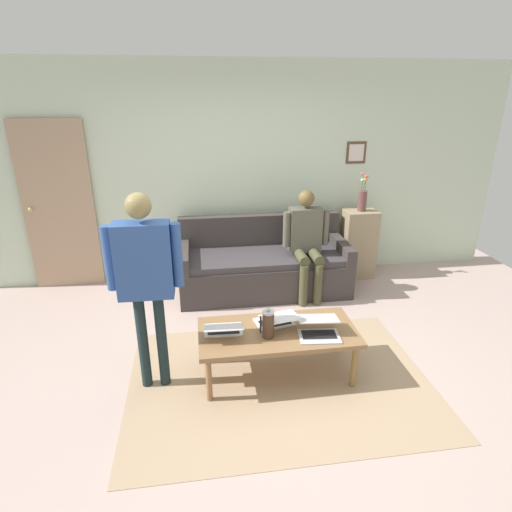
# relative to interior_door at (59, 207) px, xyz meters

# --- Properties ---
(ground_plane) EXTENTS (7.68, 7.68, 0.00)m
(ground_plane) POSITION_rel_interior_door_xyz_m (-2.16, 2.11, -1.02)
(ground_plane) COLOR #BCA39A
(area_rug) EXTENTS (2.56, 1.81, 0.01)m
(area_rug) POSITION_rel_interior_door_xyz_m (-2.27, 2.30, -1.02)
(area_rug) COLOR tan
(area_rug) RESTS_ON ground_plane
(back_wall) EXTENTS (7.04, 0.11, 2.70)m
(back_wall) POSITION_rel_interior_door_xyz_m (-2.16, -0.09, 0.33)
(back_wall) COLOR silver
(back_wall) RESTS_ON ground_plane
(interior_door) EXTENTS (0.82, 0.09, 2.05)m
(interior_door) POSITION_rel_interior_door_xyz_m (0.00, 0.00, 0.00)
(interior_door) COLOR tan
(interior_door) RESTS_ON ground_plane
(couch) EXTENTS (2.04, 0.86, 0.88)m
(couch) POSITION_rel_interior_door_xyz_m (-2.43, 0.48, -0.72)
(couch) COLOR #3C3533
(couch) RESTS_ON ground_plane
(coffee_table) EXTENTS (1.34, 0.64, 0.44)m
(coffee_table) POSITION_rel_interior_door_xyz_m (-2.27, 2.20, -0.62)
(coffee_table) COLOR olive
(coffee_table) RESTS_ON ground_plane
(laptop_left) EXTENTS (0.33, 0.35, 0.14)m
(laptop_left) POSITION_rel_interior_door_xyz_m (-1.81, 2.18, -0.54)
(laptop_left) COLOR silver
(laptop_left) RESTS_ON coffee_table
(laptop_center) EXTENTS (0.38, 0.40, 0.13)m
(laptop_center) POSITION_rel_interior_door_xyz_m (-2.27, 2.11, -0.53)
(laptop_center) COLOR silver
(laptop_center) RESTS_ON coffee_table
(laptop_right) EXTENTS (0.37, 0.35, 0.14)m
(laptop_right) POSITION_rel_interior_door_xyz_m (-2.59, 2.31, -0.53)
(laptop_right) COLOR silver
(laptop_right) RESTS_ON coffee_table
(french_press) EXTENTS (0.12, 0.10, 0.27)m
(french_press) POSITION_rel_interior_door_xyz_m (-2.17, 2.28, -0.46)
(french_press) COLOR #4C3323
(french_press) RESTS_ON coffee_table
(side_shelf) EXTENTS (0.42, 0.32, 0.90)m
(side_shelf) POSITION_rel_interior_door_xyz_m (-3.74, 0.25, -0.57)
(side_shelf) COLOR #9D8968
(side_shelf) RESTS_ON ground_plane
(flower_vase) EXTENTS (0.11, 0.11, 0.49)m
(flower_vase) POSITION_rel_interior_door_xyz_m (-3.74, 0.24, 0.03)
(flower_vase) COLOR brown
(flower_vase) RESTS_ON side_shelf
(person_standing) EXTENTS (0.58, 0.19, 1.66)m
(person_standing) POSITION_rel_interior_door_xyz_m (-1.23, 2.18, 0.04)
(person_standing) COLOR #1A292B
(person_standing) RESTS_ON ground_plane
(person_seated) EXTENTS (0.55, 0.51, 1.28)m
(person_seated) POSITION_rel_interior_door_xyz_m (-2.90, 0.71, -0.30)
(person_seated) COLOR #47472E
(person_seated) RESTS_ON ground_plane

